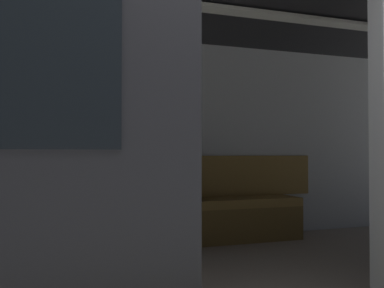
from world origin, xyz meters
name	(u,v)px	position (x,y,z in m)	size (l,w,h in m)	color
train_car	(199,81)	(0.08, -1.19, 1.50)	(6.40, 2.69, 2.26)	#ADAFB5
bench_seat	(172,211)	(0.00, -2.18, 0.35)	(2.83, 0.44, 0.45)	olive
person_seated	(142,180)	(0.33, -2.13, 0.67)	(0.55, 0.70, 1.18)	silver
handbag	(187,192)	(-0.17, -2.22, 0.54)	(0.26, 0.15, 0.17)	black
book	(102,201)	(0.68, -2.25, 0.47)	(0.15, 0.22, 0.03)	gold
grab_pole_door	(180,131)	(0.48, -0.45, 1.06)	(0.04, 0.04, 2.12)	silver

